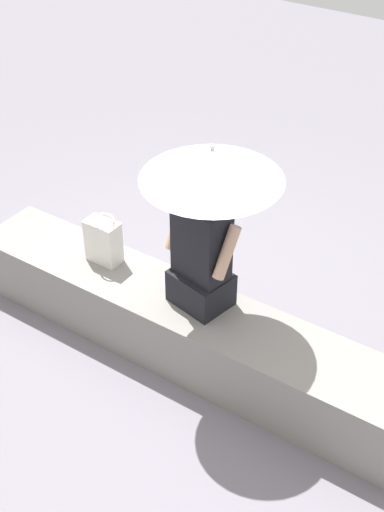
{
  "coord_description": "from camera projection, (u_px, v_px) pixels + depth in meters",
  "views": [
    {
      "loc": [
        -1.88,
        2.71,
        3.28
      ],
      "look_at": [
        -0.05,
        -0.03,
        0.8
      ],
      "focal_mm": 49.28,
      "sensor_mm": 36.0,
      "label": 1
    }
  ],
  "objects": [
    {
      "name": "person_seated",
      "position": [
        201.0,
        251.0,
        4.1
      ],
      "size": [
        0.5,
        0.34,
        0.9
      ],
      "color": "black",
      "rests_on": "stone_bench"
    },
    {
      "name": "parasol",
      "position": [
        212.0,
        165.0,
        3.67
      ],
      "size": [
        0.78,
        0.78,
        1.13
      ],
      "color": "#B7B7BC",
      "rests_on": "stone_bench"
    },
    {
      "name": "stone_bench",
      "position": [
        183.0,
        328.0,
        4.48
      ],
      "size": [
        3.12,
        0.51,
        0.45
      ],
      "primitive_type": "cube",
      "color": "gray",
      "rests_on": "ground"
    },
    {
      "name": "ground_plane",
      "position": [
        184.0,
        353.0,
        4.61
      ],
      "size": [
        14.0,
        14.0,
        0.0
      ],
      "primitive_type": "plane",
      "color": "slate"
    },
    {
      "name": "handbag_black",
      "position": [
        103.0,
        241.0,
        4.58
      ],
      "size": [
        0.23,
        0.17,
        0.32
      ],
      "color": "silver",
      "rests_on": "stone_bench"
    }
  ]
}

